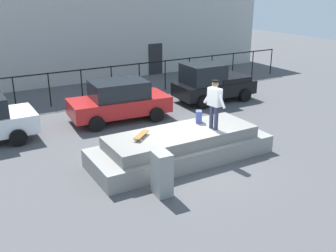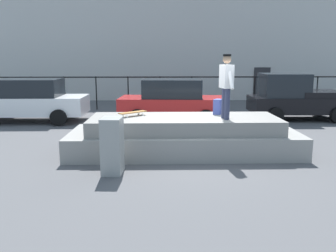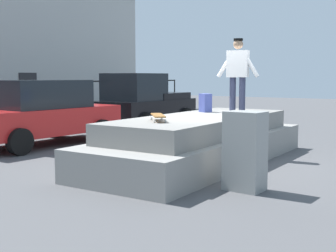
{
  "view_description": "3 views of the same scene",
  "coord_description": "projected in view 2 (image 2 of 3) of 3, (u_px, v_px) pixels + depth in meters",
  "views": [
    {
      "loc": [
        -6.61,
        -10.08,
        5.58
      ],
      "look_at": [
        -0.11,
        1.06,
        0.88
      ],
      "focal_mm": 41.63,
      "sensor_mm": 36.0,
      "label": 1
    },
    {
      "loc": [
        -0.8,
        -9.3,
        2.58
      ],
      "look_at": [
        -0.56,
        1.25,
        0.52
      ],
      "focal_mm": 37.57,
      "sensor_mm": 36.0,
      "label": 2
    },
    {
      "loc": [
        -8.57,
        -4.5,
        1.82
      ],
      "look_at": [
        -0.35,
        0.83,
        0.76
      ],
      "focal_mm": 48.71,
      "sensor_mm": 36.0,
      "label": 3
    }
  ],
  "objects": [
    {
      "name": "fence_row",
      "position": [
        176.0,
        87.0,
        17.68
      ],
      "size": [
        24.06,
        0.06,
        1.67
      ],
      "color": "black",
      "rests_on": "ground_plane"
    },
    {
      "name": "backpack",
      "position": [
        218.0,
        107.0,
        9.98
      ],
      "size": [
        0.32,
        0.34,
        0.43
      ],
      "primitive_type": "cube",
      "rotation": [
        0.0,
        0.0,
        1.03
      ],
      "color": "#3F4C99",
      "rests_on": "concrete_ledge"
    },
    {
      "name": "warehouse_building",
      "position": [
        171.0,
        45.0,
        24.48
      ],
      "size": [
        27.79,
        7.51,
        6.89
      ],
      "color": "#B2B2AD",
      "rests_on": "ground_plane"
    },
    {
      "name": "ground_plane",
      "position": [
        189.0,
        153.0,
        9.64
      ],
      "size": [
        60.0,
        60.0,
        0.0
      ],
      "primitive_type": "plane",
      "color": "#4C4C4F"
    },
    {
      "name": "car_red_sedan_mid",
      "position": [
        172.0,
        100.0,
        14.29
      ],
      "size": [
        4.38,
        2.35,
        1.73
      ],
      "color": "#B21E1E",
      "rests_on": "ground_plane"
    },
    {
      "name": "car_black_pickup_far",
      "position": [
        295.0,
        97.0,
        14.76
      ],
      "size": [
        4.09,
        2.15,
        1.94
      ],
      "color": "black",
      "rests_on": "ground_plane"
    },
    {
      "name": "utility_box",
      "position": [
        112.0,
        146.0,
        7.88
      ],
      "size": [
        0.48,
        0.63,
        1.27
      ],
      "primitive_type": "cube",
      "rotation": [
        0.0,
        0.0,
        -0.07
      ],
      "color": "gray",
      "rests_on": "ground_plane"
    },
    {
      "name": "car_white_sedan_near",
      "position": [
        30.0,
        100.0,
        14.28
      ],
      "size": [
        4.46,
        2.2,
        1.74
      ],
      "color": "white",
      "rests_on": "ground_plane"
    },
    {
      "name": "concrete_ledge",
      "position": [
        184.0,
        136.0,
        9.66
      ],
      "size": [
        6.21,
        2.24,
        0.99
      ],
      "color": "gray",
      "rests_on": "ground_plane"
    },
    {
      "name": "skateboard",
      "position": [
        133.0,
        113.0,
        9.66
      ],
      "size": [
        0.77,
        0.7,
        0.12
      ],
      "color": "brown",
      "rests_on": "concrete_ledge"
    },
    {
      "name": "skateboarder",
      "position": [
        226.0,
        82.0,
        9.07
      ],
      "size": [
        0.31,
        0.97,
        1.67
      ],
      "color": "#2D334C",
      "rests_on": "concrete_ledge"
    }
  ]
}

